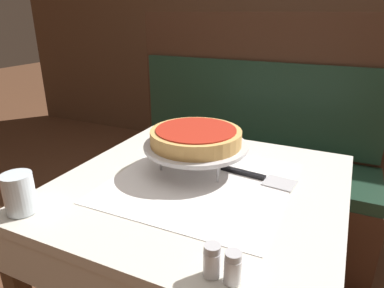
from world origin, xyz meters
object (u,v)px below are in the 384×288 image
object	(u,v)px
pizza_server	(259,177)
salt_shaker	(212,260)
pizza_pan_stand	(196,147)
condiment_caddy	(266,81)
deep_dish_pizza	(196,137)
booth_bench	(244,177)
pepper_shaker	(233,267)
water_glass_near	(19,193)
dining_table_rear	(259,96)
dining_table_front	(200,209)

from	to	relation	value
pizza_server	salt_shaker	xyz separation A→B (m)	(0.03, -0.46, 0.03)
pizza_pan_stand	condiment_caddy	world-z (taller)	condiment_caddy
pizza_server	condiment_caddy	xyz separation A→B (m)	(-0.34, 1.46, 0.03)
deep_dish_pizza	salt_shaker	xyz separation A→B (m)	(0.24, -0.44, -0.08)
booth_bench	deep_dish_pizza	distance (m)	0.87
pepper_shaker	condiment_caddy	world-z (taller)	condiment_caddy
deep_dish_pizza	pizza_server	size ratio (longest dim) A/B	1.19
booth_bench	water_glass_near	bearing A→B (deg)	-103.42
dining_table_rear	booth_bench	size ratio (longest dim) A/B	0.53
pizza_pan_stand	booth_bench	bearing A→B (deg)	92.56
pizza_server	water_glass_near	xyz separation A→B (m)	(-0.52, -0.45, 0.05)
booth_bench	salt_shaker	size ratio (longest dim) A/B	19.13
condiment_caddy	pepper_shaker	bearing A→B (deg)	-78.09
booth_bench	condiment_caddy	distance (m)	0.86
booth_bench	condiment_caddy	xyz separation A→B (m)	(-0.09, 0.76, 0.40)
dining_table_rear	pepper_shaker	bearing A→B (deg)	-76.88
dining_table_rear	deep_dish_pizza	distance (m)	1.60
deep_dish_pizza	salt_shaker	bearing A→B (deg)	-61.81
deep_dish_pizza	pizza_server	distance (m)	0.24
pepper_shaker	dining_table_rear	bearing A→B (deg)	103.12
booth_bench	pizza_server	xyz separation A→B (m)	(0.24, -0.70, 0.37)
water_glass_near	salt_shaker	world-z (taller)	water_glass_near
pizza_pan_stand	deep_dish_pizza	bearing A→B (deg)	90.00
booth_bench	pizza_server	size ratio (longest dim) A/B	5.48
salt_shaker	pepper_shaker	bearing A→B (deg)	0.00
water_glass_near	condiment_caddy	bearing A→B (deg)	84.58
dining_table_front	deep_dish_pizza	bearing A→B (deg)	122.55
dining_table_front	water_glass_near	size ratio (longest dim) A/B	7.96
pepper_shaker	water_glass_near	bearing A→B (deg)	179.45
pizza_server	pepper_shaker	xyz separation A→B (m)	(0.07, -0.46, 0.03)
booth_bench	pepper_shaker	xyz separation A→B (m)	(0.31, -1.16, 0.40)
pizza_pan_stand	pepper_shaker	world-z (taller)	pizza_pan_stand
pizza_pan_stand	deep_dish_pizza	distance (m)	0.04
pizza_pan_stand	pizza_server	size ratio (longest dim) A/B	1.38
dining_table_rear	pizza_server	bearing A→B (deg)	-75.53
pizza_pan_stand	dining_table_rear	bearing A→B (deg)	96.93
booth_bench	water_glass_near	size ratio (longest dim) A/B	12.70
salt_shaker	booth_bench	bearing A→B (deg)	103.00
dining_table_front	dining_table_rear	distance (m)	1.68
pizza_server	condiment_caddy	distance (m)	1.50
pizza_pan_stand	salt_shaker	size ratio (longest dim) A/B	4.81
dining_table_front	water_glass_near	world-z (taller)	water_glass_near
water_glass_near	condiment_caddy	xyz separation A→B (m)	(0.18, 1.91, -0.02)
dining_table_front	water_glass_near	distance (m)	0.52
dining_table_rear	water_glass_near	world-z (taller)	water_glass_near
dining_table_rear	deep_dish_pizza	xyz separation A→B (m)	(0.19, -1.58, 0.22)
pizza_pan_stand	pepper_shaker	xyz separation A→B (m)	(0.28, -0.44, -0.05)
deep_dish_pizza	dining_table_rear	bearing A→B (deg)	96.93
pizza_pan_stand	salt_shaker	xyz separation A→B (m)	(0.24, -0.44, -0.04)
booth_bench	pepper_shaker	world-z (taller)	booth_bench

